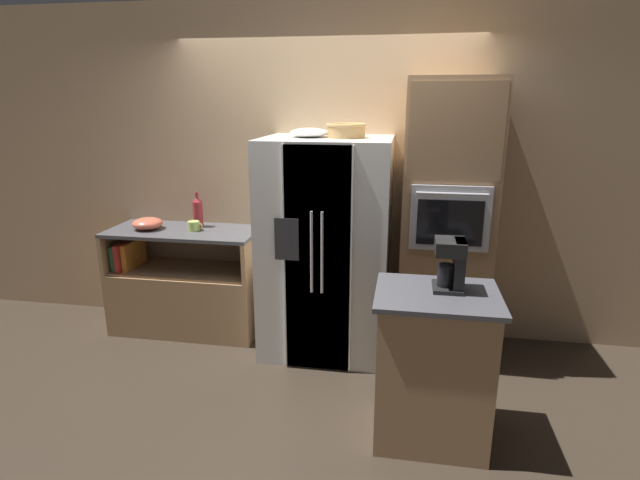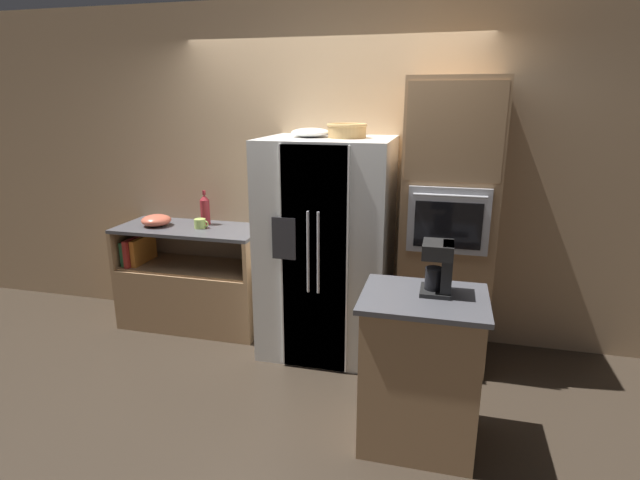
% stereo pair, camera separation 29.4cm
% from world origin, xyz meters
% --- Properties ---
extents(ground_plane, '(20.00, 20.00, 0.00)m').
position_xyz_m(ground_plane, '(0.00, 0.00, 0.00)').
color(ground_plane, '#382D23').
extents(wall_back, '(12.00, 0.06, 2.80)m').
position_xyz_m(wall_back, '(0.00, 0.48, 1.40)').
color(wall_back, tan).
rests_on(wall_back, ground_plane).
extents(counter_left, '(1.29, 0.57, 0.93)m').
position_xyz_m(counter_left, '(-1.22, 0.17, 0.34)').
color(counter_left, '#A87F56').
rests_on(counter_left, ground_plane).
extents(refrigerator, '(0.99, 0.85, 1.73)m').
position_xyz_m(refrigerator, '(0.07, 0.04, 0.87)').
color(refrigerator, silver).
rests_on(refrigerator, ground_plane).
extents(wall_oven, '(0.67, 0.73, 2.17)m').
position_xyz_m(wall_oven, '(0.99, 0.12, 1.09)').
color(wall_oven, '#A87F56').
rests_on(wall_oven, ground_plane).
extents(island_counter, '(0.71, 0.59, 0.95)m').
position_xyz_m(island_counter, '(0.89, -0.99, 0.48)').
color(island_counter, '#A87F56').
rests_on(island_counter, ground_plane).
extents(wicker_basket, '(0.30, 0.30, 0.11)m').
position_xyz_m(wicker_basket, '(0.21, 0.07, 1.79)').
color(wicker_basket, tan).
rests_on(wicker_basket, refrigerator).
extents(fruit_bowl, '(0.30, 0.30, 0.07)m').
position_xyz_m(fruit_bowl, '(-0.07, 0.07, 1.77)').
color(fruit_bowl, white).
rests_on(fruit_bowl, refrigerator).
extents(bottle_tall, '(0.08, 0.08, 0.31)m').
position_xyz_m(bottle_tall, '(-1.11, 0.30, 1.06)').
color(bottle_tall, maroon).
rests_on(bottle_tall, counter_left).
extents(mug, '(0.13, 0.10, 0.08)m').
position_xyz_m(mug, '(-1.10, 0.16, 0.97)').
color(mug, '#B2D166').
rests_on(mug, counter_left).
extents(mixing_bowl, '(0.26, 0.26, 0.10)m').
position_xyz_m(mixing_bowl, '(-1.52, 0.14, 0.98)').
color(mixing_bowl, '#DB664C').
rests_on(mixing_bowl, counter_left).
extents(coffee_maker, '(0.17, 0.20, 0.30)m').
position_xyz_m(coffee_maker, '(0.96, -0.93, 1.11)').
color(coffee_maker, black).
rests_on(coffee_maker, island_counter).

